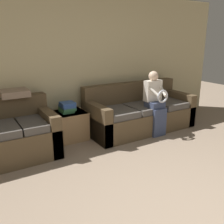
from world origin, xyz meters
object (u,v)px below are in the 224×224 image
Objects in this scene: couch_main at (139,113)px; book_stack at (67,107)px; throw_pillow at (14,93)px; child_left_seated at (155,101)px; couch_side at (4,138)px; side_shelf at (68,125)px.

book_stack is (-1.40, 0.23, 0.28)m from couch_main.
throw_pillow is (-0.82, 0.10, 0.33)m from book_stack.
couch_main is at bearing -9.14° from book_stack.
couch_main is 0.50m from child_left_seated.
throw_pillow is at bearing 163.05° from child_left_seated.
couch_main is at bearing -8.40° from throw_pillow.
couch_side is at bearing -169.40° from book_stack.
throw_pillow reaches higher than side_shelf.
book_stack is at bearing 170.86° from couch_main.
book_stack is at bearing 10.60° from couch_side.
couch_main reaches higher than couch_side.
couch_side is 5.07× the size of book_stack.
couch_side reaches higher than side_shelf.
book_stack is (-1.48, 0.60, -0.05)m from child_left_seated.
throw_pillow is at bearing 172.97° from side_shelf.
couch_main reaches higher than book_stack.
couch_main is 1.81× the size of child_left_seated.
couch_side is 2.61m from child_left_seated.
book_stack is 0.89m from throw_pillow.
throw_pillow reaches higher than couch_side.
child_left_seated is at bearing -8.80° from couch_side.
child_left_seated reaches higher than throw_pillow.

